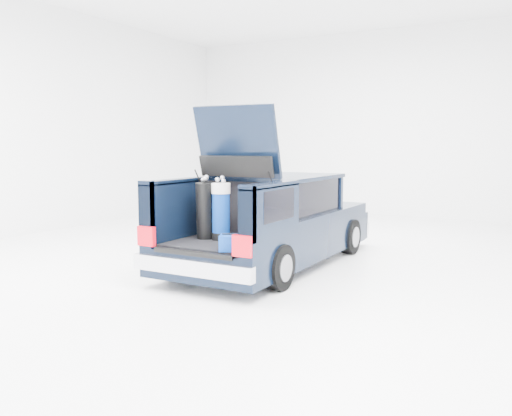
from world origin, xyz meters
The scene contains 6 objects.
ground centered at (0.00, 0.00, 0.00)m, with size 14.00×14.00×0.00m, color white.
car centered at (0.00, 0.11, 0.67)m, with size 1.87×4.65×2.47m.
red_suitcase centered at (0.34, -1.17, 0.88)m, with size 0.37×0.25×0.58m.
black_golf_bag centered at (-0.34, -1.37, 1.00)m, with size 0.33×0.36×0.89m.
blue_golf_bag centered at (-0.11, -1.31, 1.01)m, with size 0.31×0.31×0.90m.
blue_duffel centered at (0.50, -1.90, 0.70)m, with size 0.49×0.42×0.22m.
Camera 1 is at (3.98, -7.63, 1.91)m, focal length 38.00 mm.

